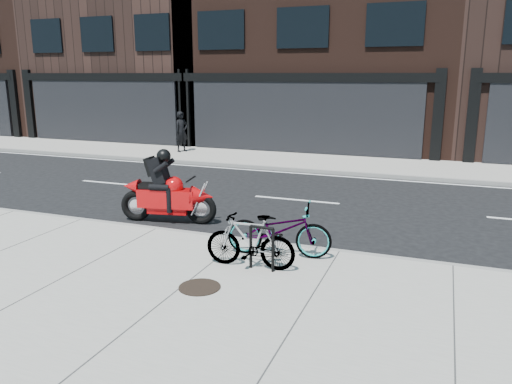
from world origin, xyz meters
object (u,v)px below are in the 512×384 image
at_px(bicycle_rear, 250,241).
at_px(manhole_cover, 200,287).
at_px(motorcycle, 172,193).
at_px(pedestrian, 182,132).
at_px(bike_rack, 262,244).
at_px(bicycle_front, 279,229).

height_order(bicycle_rear, manhole_cover, bicycle_rear).
distance_m(motorcycle, manhole_cover, 4.14).
distance_m(bicycle_rear, pedestrian, 13.56).
xyz_separation_m(bicycle_rear, manhole_cover, (-0.43, -1.07, -0.47)).
relative_size(bike_rack, bicycle_rear, 0.49).
height_order(bicycle_front, bicycle_rear, bicycle_front).
height_order(bike_rack, motorcycle, motorcycle).
xyz_separation_m(bike_rack, manhole_cover, (-0.66, -1.04, -0.45)).
height_order(pedestrian, manhole_cover, pedestrian).
bearing_deg(bicycle_rear, bicycle_front, 155.47).
bearing_deg(bike_rack, pedestrian, 124.52).
xyz_separation_m(bicycle_rear, pedestrian, (-7.54, 11.26, 0.38)).
distance_m(bicycle_front, bicycle_rear, 0.78).
bearing_deg(bicycle_front, motorcycle, 55.15).
xyz_separation_m(bike_rack, pedestrian, (-7.76, 11.29, 0.40)).
bearing_deg(bike_rack, bicycle_rear, 173.07).
relative_size(motorcycle, manhole_cover, 3.51).
bearing_deg(motorcycle, bike_rack, -47.25).
xyz_separation_m(motorcycle, pedestrian, (-4.71, 9.00, 0.28)).
relative_size(bicycle_rear, manhole_cover, 2.41).
bearing_deg(manhole_cover, bike_rack, 57.77).
bearing_deg(bicycle_rear, manhole_cover, -25.00).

